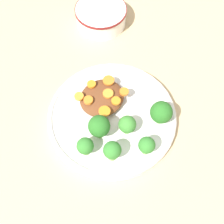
% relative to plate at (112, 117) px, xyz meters
% --- Properties ---
extents(ground_plane, '(4.00, 4.00, 0.00)m').
position_rel_plate_xyz_m(ground_plane, '(0.00, 0.00, -0.01)').
color(ground_plane, tan).
extents(plate, '(0.27, 0.27, 0.02)m').
position_rel_plate_xyz_m(plate, '(0.00, 0.00, 0.00)').
color(plate, white).
rests_on(plate, ground_plane).
extents(dip_bowl, '(0.13, 0.13, 0.05)m').
position_rel_plate_xyz_m(dip_bowl, '(0.21, -0.19, 0.01)').
color(dip_bowl, white).
rests_on(dip_bowl, ground_plane).
extents(stew_mound, '(0.09, 0.10, 0.03)m').
position_rel_plate_xyz_m(stew_mound, '(0.04, -0.01, 0.02)').
color(stew_mound, brown).
rests_on(stew_mound, plate).
extents(broccoli_floret_0, '(0.05, 0.05, 0.06)m').
position_rel_plate_xyz_m(broccoli_floret_0, '(-0.08, -0.06, 0.04)').
color(broccoli_floret_0, '#7FA85B').
rests_on(broccoli_floret_0, plate).
extents(broccoli_floret_1, '(0.04, 0.04, 0.05)m').
position_rel_plate_xyz_m(broccoli_floret_1, '(-0.05, 0.01, 0.03)').
color(broccoli_floret_1, '#759E51').
rests_on(broccoli_floret_1, plate).
extents(broccoli_floret_2, '(0.04, 0.04, 0.05)m').
position_rel_plate_xyz_m(broccoli_floret_2, '(-0.06, 0.07, 0.04)').
color(broccoli_floret_2, '#759E51').
rests_on(broccoli_floret_2, plate).
extents(broccoli_floret_3, '(0.03, 0.03, 0.05)m').
position_rel_plate_xyz_m(broccoli_floret_3, '(-0.10, 0.02, 0.04)').
color(broccoli_floret_3, '#7FA85B').
rests_on(broccoli_floret_3, plate).
extents(broccoli_floret_4, '(0.04, 0.04, 0.06)m').
position_rel_plate_xyz_m(broccoli_floret_4, '(-0.01, 0.05, 0.04)').
color(broccoli_floret_4, '#759E51').
rests_on(broccoli_floret_4, plate).
extents(broccoli_floret_5, '(0.03, 0.03, 0.05)m').
position_rel_plate_xyz_m(broccoli_floret_5, '(-0.02, 0.09, 0.03)').
color(broccoli_floret_5, '#759E51').
rests_on(broccoli_floret_5, plate).
extents(carrot_slice_0, '(0.02, 0.02, 0.00)m').
position_rel_plate_xyz_m(carrot_slice_0, '(0.01, 0.01, 0.03)').
color(carrot_slice_0, orange).
rests_on(carrot_slice_0, stew_mound).
extents(carrot_slice_1, '(0.02, 0.02, 0.00)m').
position_rel_plate_xyz_m(carrot_slice_1, '(0.05, -0.05, 0.03)').
color(carrot_slice_1, orange).
rests_on(carrot_slice_1, stew_mound).
extents(carrot_slice_2, '(0.02, 0.02, 0.01)m').
position_rel_plate_xyz_m(carrot_slice_2, '(0.01, -0.05, 0.03)').
color(carrot_slice_2, orange).
rests_on(carrot_slice_2, stew_mound).
extents(carrot_slice_3, '(0.02, 0.02, 0.01)m').
position_rel_plate_xyz_m(carrot_slice_3, '(0.07, -0.02, 0.03)').
color(carrot_slice_3, orange).
rests_on(carrot_slice_3, stew_mound).
extents(carrot_slice_4, '(0.02, 0.02, 0.01)m').
position_rel_plate_xyz_m(carrot_slice_4, '(0.05, 0.02, 0.04)').
color(carrot_slice_4, orange).
rests_on(carrot_slice_4, stew_mound).
extents(carrot_slice_5, '(0.02, 0.02, 0.00)m').
position_rel_plate_xyz_m(carrot_slice_5, '(0.03, -0.02, 0.03)').
color(carrot_slice_5, orange).
rests_on(carrot_slice_5, stew_mound).
extents(carrot_slice_6, '(0.02, 0.02, 0.01)m').
position_rel_plate_xyz_m(carrot_slice_6, '(0.07, 0.02, 0.03)').
color(carrot_slice_6, orange).
rests_on(carrot_slice_6, stew_mound).
extents(carrot_slice_7, '(0.02, 0.02, 0.00)m').
position_rel_plate_xyz_m(carrot_slice_7, '(0.01, -0.02, 0.03)').
color(carrot_slice_7, orange).
rests_on(carrot_slice_7, stew_mound).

